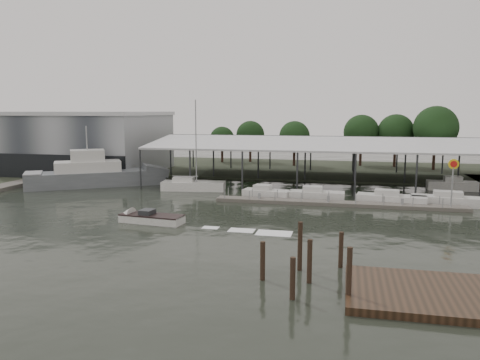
% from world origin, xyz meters
% --- Properties ---
extents(ground, '(200.00, 200.00, 0.00)m').
position_xyz_m(ground, '(0.00, 0.00, 0.00)').
color(ground, '#232820').
rests_on(ground, ground).
extents(land_strip_far, '(140.00, 30.00, 0.30)m').
position_xyz_m(land_strip_far, '(0.00, 42.00, 0.10)').
color(land_strip_far, '#383E2F').
rests_on(land_strip_far, ground).
extents(land_strip_west, '(20.00, 40.00, 0.30)m').
position_xyz_m(land_strip_west, '(-40.00, 30.00, 0.10)').
color(land_strip_west, '#383E2F').
rests_on(land_strip_west, ground).
extents(storage_warehouse, '(24.50, 20.50, 10.50)m').
position_xyz_m(storage_warehouse, '(-28.00, 29.94, 5.29)').
color(storage_warehouse, '#93989D').
rests_on(storage_warehouse, ground).
extents(covered_boat_shed, '(58.24, 24.00, 6.96)m').
position_xyz_m(covered_boat_shed, '(17.00, 28.00, 6.13)').
color(covered_boat_shed, silver).
rests_on(covered_boat_shed, ground).
extents(trawler_dock, '(3.00, 18.00, 0.50)m').
position_xyz_m(trawler_dock, '(-30.00, 14.00, 0.25)').
color(trawler_dock, '#66625A').
rests_on(trawler_dock, ground).
extents(floating_dock, '(28.00, 2.00, 1.40)m').
position_xyz_m(floating_dock, '(15.00, 10.00, 0.20)').
color(floating_dock, '#66625A').
rests_on(floating_dock, ground).
extents(shell_fuel_sign, '(1.10, 0.18, 5.55)m').
position_xyz_m(shell_fuel_sign, '(27.00, 9.99, 3.93)').
color(shell_fuel_sign, gray).
rests_on(shell_fuel_sign, ground).
extents(grey_trawler, '(18.90, 14.37, 8.84)m').
position_xyz_m(grey_trawler, '(-18.73, 16.72, 1.58)').
color(grey_trawler, slate).
rests_on(grey_trawler, ground).
extents(white_sailboat, '(8.71, 3.65, 12.28)m').
position_xyz_m(white_sailboat, '(-4.27, 15.98, 0.65)').
color(white_sailboat, white).
rests_on(white_sailboat, ground).
extents(speedboat_underway, '(17.85, 4.03, 2.00)m').
position_xyz_m(speedboat_underway, '(-2.70, -2.51, 0.39)').
color(speedboat_underway, white).
rests_on(speedboat_underway, ground).
extents(moored_cruiser_0, '(5.97, 3.05, 1.70)m').
position_xyz_m(moored_cruiser_0, '(6.38, 12.44, 0.61)').
color(moored_cruiser_0, white).
rests_on(moored_cruiser_0, ground).
extents(moored_cruiser_1, '(6.55, 2.27, 1.70)m').
position_xyz_m(moored_cruiser_1, '(12.44, 12.68, 0.61)').
color(moored_cruiser_1, white).
rests_on(moored_cruiser_1, ground).
extents(moored_cruiser_2, '(7.90, 3.24, 1.70)m').
position_xyz_m(moored_cruiser_2, '(20.95, 12.01, 0.61)').
color(moored_cruiser_2, white).
rests_on(moored_cruiser_2, ground).
extents(moored_cruiser_3, '(8.94, 3.19, 1.70)m').
position_xyz_m(moored_cruiser_3, '(27.59, 12.53, 0.61)').
color(moored_cruiser_3, white).
rests_on(moored_cruiser_3, ground).
extents(mooring_pilings, '(5.60, 6.54, 3.91)m').
position_xyz_m(mooring_pilings, '(13.80, -15.13, 1.11)').
color(mooring_pilings, '#38281C').
rests_on(mooring_pilings, ground).
extents(horizon_tree_line, '(72.29, 12.57, 11.52)m').
position_xyz_m(horizon_tree_line, '(23.38, 47.43, 6.29)').
color(horizon_tree_line, '#311E16').
rests_on(horizon_tree_line, ground).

